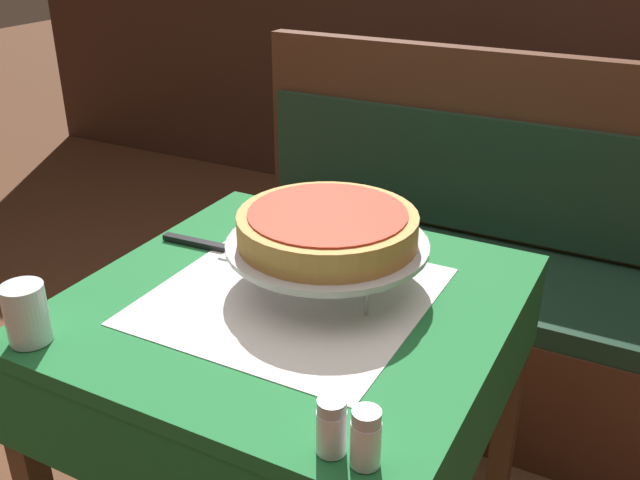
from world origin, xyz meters
name	(u,v)px	position (x,y,z in m)	size (l,w,h in m)	color
dining_table_front	(293,348)	(0.00, 0.00, 0.62)	(0.79, 0.79, 0.74)	#1E6B33
dining_table_rear	(603,132)	(0.33, 1.71, 0.64)	(0.70, 0.70, 0.74)	red
booth_bench	(449,298)	(0.06, 0.86, 0.30)	(1.44, 0.52, 1.02)	#4C2819
pizza_pan_stand	(327,246)	(0.04, 0.07, 0.82)	(0.39, 0.39, 0.09)	#ADADB2
deep_dish_pizza	(327,227)	(0.04, 0.07, 0.86)	(0.34, 0.34, 0.06)	#C68E47
pizza_server	(217,248)	(-0.24, 0.09, 0.74)	(0.25, 0.08, 0.01)	#BCBCC1
water_glass_near	(26,314)	(-0.31, -0.34, 0.79)	(0.07, 0.07, 0.10)	silver
salt_shaker	(332,426)	(0.26, -0.34, 0.78)	(0.04, 0.04, 0.08)	silver
pepper_shaker	(366,438)	(0.31, -0.34, 0.78)	(0.04, 0.04, 0.09)	silver
condiment_caddy	(618,90)	(0.35, 1.79, 0.78)	(0.14, 0.14, 0.15)	black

